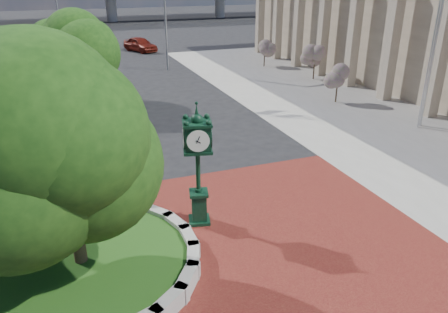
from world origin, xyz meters
TOP-DOWN VIEW (x-y plane):
  - ground at (0.00, 0.00)m, footprint 200.00×200.00m
  - plaza at (0.00, -1.00)m, footprint 12.00×12.00m
  - sidewalk at (16.00, 10.00)m, footprint 20.00×50.00m
  - planter_wall at (-2.71, -0.00)m, footprint 2.96×6.77m
  - grass_bed at (-5.00, 0.00)m, footprint 6.10×6.10m
  - tree_planter at (-5.00, 0.00)m, footprint 5.20×5.20m
  - tree_street at (-4.00, 18.00)m, footprint 4.40×4.40m
  - post_clock at (-1.02, 1.38)m, footprint 1.04×1.04m
  - parked_car at (3.72, 37.14)m, footprint 3.45×4.84m
  - flagpole_a at (13.37, 6.56)m, footprint 1.45×0.16m
  - flagpole_b at (13.72, 6.75)m, footprint 1.76×0.20m
  - street_lamp_near at (4.37, 26.63)m, footprint 2.17×0.33m
  - shrub_near at (12.02, 12.51)m, footprint 1.20×1.20m
  - shrub_mid at (14.20, 18.89)m, footprint 1.20×1.20m
  - shrub_far at (12.71, 24.93)m, footprint 1.20×1.20m

SIDE VIEW (x-z plane):
  - ground at x=0.00m, z-range 0.00..0.00m
  - plaza at x=0.00m, z-range 0.00..0.04m
  - sidewalk at x=16.00m, z-range 0.00..0.04m
  - grass_bed at x=-5.00m, z-range 0.00..0.40m
  - planter_wall at x=-2.71m, z-range 0.00..0.54m
  - parked_car at x=3.72m, z-range 0.00..1.53m
  - shrub_near at x=12.02m, z-range 0.49..2.69m
  - shrub_mid at x=14.20m, z-range 0.49..2.69m
  - shrub_far at x=12.71m, z-range 0.49..2.69m
  - post_clock at x=-1.02m, z-range 0.21..4.46m
  - tree_street at x=-4.00m, z-range 0.52..5.96m
  - tree_planter at x=-5.00m, z-range 0.56..6.89m
  - flagpole_a at x=13.37m, z-range 0.12..9.36m
  - street_lamp_near at x=4.37m, z-range 0.83..10.52m
  - flagpole_b at x=13.72m, z-range 0.14..11.41m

